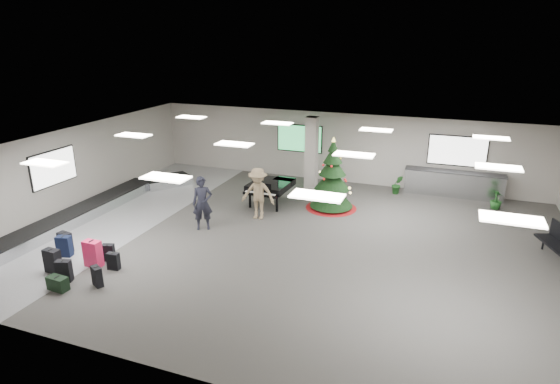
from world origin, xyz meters
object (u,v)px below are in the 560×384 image
at_px(baggage_carousel, 101,206).
at_px(potted_plant_right, 496,200).
at_px(potted_plant_left, 397,184).
at_px(christmas_tree, 332,184).
at_px(traveler_a, 202,203).
at_px(grand_piano, 270,186).
at_px(traveler_b, 258,194).
at_px(pink_suitcase, 93,254).
at_px(service_counter, 453,184).

relative_size(baggage_carousel, potted_plant_right, 12.45).
relative_size(baggage_carousel, potted_plant_left, 11.40).
bearing_deg(baggage_carousel, christmas_tree, 22.67).
bearing_deg(potted_plant_right, traveler_a, -149.55).
bearing_deg(grand_piano, traveler_a, -110.38).
bearing_deg(baggage_carousel, traveler_b, 13.68).
xyz_separation_m(traveler_b, potted_plant_left, (4.52, 4.68, -0.55)).
distance_m(christmas_tree, potted_plant_left, 3.52).
bearing_deg(pink_suitcase, grand_piano, 66.88).
relative_size(traveler_a, traveler_b, 0.99).
bearing_deg(grand_piano, potted_plant_right, 19.44).
distance_m(potted_plant_left, potted_plant_right, 3.92).
bearing_deg(service_counter, christmas_tree, -144.13).
height_order(service_counter, potted_plant_right, service_counter).
bearing_deg(potted_plant_right, traveler_b, -153.50).
bearing_deg(potted_plant_left, potted_plant_right, -7.16).
distance_m(baggage_carousel, christmas_tree, 9.09).
bearing_deg(baggage_carousel, potted_plant_left, 30.20).
xyz_separation_m(pink_suitcase, grand_piano, (2.98, 6.73, 0.38)).
distance_m(baggage_carousel, grand_piano, 6.65).
bearing_deg(grand_piano, christmas_tree, 13.55).
bearing_deg(pink_suitcase, potted_plant_right, 39.96).
bearing_deg(service_counter, pink_suitcase, -133.42).
xyz_separation_m(service_counter, traveler_a, (-8.21, -6.85, 0.42)).
relative_size(service_counter, traveler_b, 2.07).
height_order(pink_suitcase, potted_plant_left, potted_plant_left).
xyz_separation_m(traveler_a, traveler_b, (1.44, 1.60, 0.01)).
bearing_deg(grand_piano, baggage_carousel, -151.06).
distance_m(grand_piano, traveler_b, 1.54).
relative_size(traveler_b, potted_plant_left, 2.30).
height_order(potted_plant_left, potted_plant_right, potted_plant_left).
height_order(service_counter, traveler_b, traveler_b).
bearing_deg(traveler_a, service_counter, 10.98).
height_order(service_counter, christmas_tree, christmas_tree).
distance_m(traveler_a, potted_plant_right, 11.44).
relative_size(service_counter, christmas_tree, 1.40).
xyz_separation_m(baggage_carousel, potted_plant_left, (10.58, 6.16, 0.21)).
distance_m(pink_suitcase, traveler_a, 4.04).
bearing_deg(potted_plant_left, traveler_b, -133.98).
xyz_separation_m(christmas_tree, potted_plant_left, (2.23, 2.67, -0.56)).
relative_size(pink_suitcase, traveler_b, 0.43).
distance_m(traveler_b, potted_plant_right, 9.42).
relative_size(traveler_b, potted_plant_right, 2.51).
distance_m(service_counter, traveler_a, 10.70).
height_order(service_counter, pink_suitcase, service_counter).
bearing_deg(christmas_tree, pink_suitcase, -126.88).
bearing_deg(grand_piano, potted_plant_left, 36.21).
bearing_deg(grand_piano, traveler_b, -82.34).
xyz_separation_m(baggage_carousel, grand_piano, (5.91, 2.99, 0.57)).
xyz_separation_m(service_counter, potted_plant_right, (1.63, -1.06, -0.16)).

